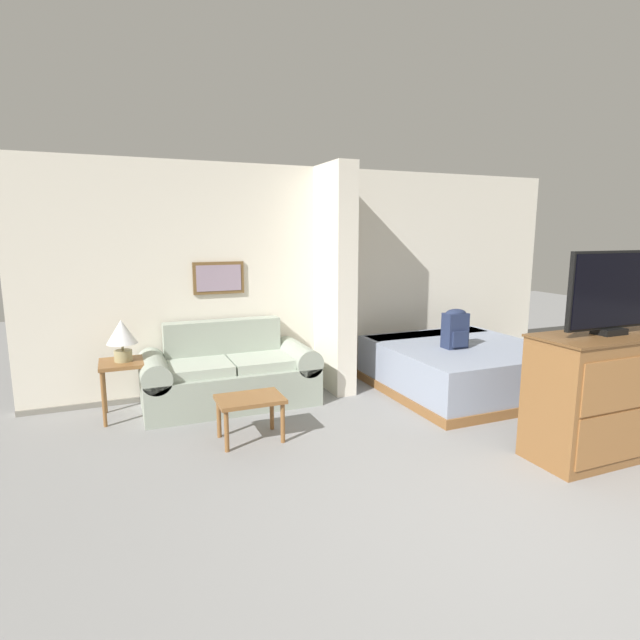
% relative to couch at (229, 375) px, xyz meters
% --- Properties ---
extents(ground_plane, '(20.00, 20.00, 0.00)m').
position_rel_couch_xyz_m(ground_plane, '(1.26, -3.23, -0.32)').
color(ground_plane, gray).
extents(wall_back, '(6.73, 0.16, 2.60)m').
position_rel_couch_xyz_m(wall_back, '(1.26, 0.48, 0.98)').
color(wall_back, silver).
rests_on(wall_back, ground_plane).
extents(wall_partition_pillar, '(0.24, 0.71, 2.60)m').
position_rel_couch_xyz_m(wall_partition_pillar, '(1.28, 0.07, 0.98)').
color(wall_partition_pillar, silver).
rests_on(wall_partition_pillar, ground_plane).
extents(couch, '(1.85, 0.84, 0.88)m').
position_rel_couch_xyz_m(couch, '(0.00, 0.00, 0.00)').
color(couch, '#99A393').
rests_on(couch, ground_plane).
extents(coffee_table, '(0.58, 0.41, 0.40)m').
position_rel_couch_xyz_m(coffee_table, '(-0.04, -1.04, 0.02)').
color(coffee_table, brown).
rests_on(coffee_table, ground_plane).
extents(side_table, '(0.46, 0.46, 0.58)m').
position_rel_couch_xyz_m(side_table, '(-1.05, -0.00, 0.17)').
color(side_table, brown).
rests_on(side_table, ground_plane).
extents(table_lamp, '(0.29, 0.29, 0.42)m').
position_rel_couch_xyz_m(table_lamp, '(-1.05, -0.00, 0.53)').
color(table_lamp, tan).
rests_on(table_lamp, side_table).
extents(tv_dresser, '(1.27, 0.56, 1.03)m').
position_rel_couch_xyz_m(tv_dresser, '(2.57, -2.45, 0.20)').
color(tv_dresser, brown).
rests_on(tv_dresser, ground_plane).
extents(tv, '(0.94, 0.16, 0.67)m').
position_rel_couch_xyz_m(tv, '(2.57, -2.45, 1.05)').
color(tv, black).
rests_on(tv, tv_dresser).
extents(bed, '(1.83, 1.91, 0.55)m').
position_rel_couch_xyz_m(bed, '(2.62, -0.57, -0.04)').
color(bed, brown).
rests_on(bed, ground_plane).
extents(backpack, '(0.26, 0.20, 0.45)m').
position_rel_couch_xyz_m(backpack, '(2.43, -0.68, 0.46)').
color(backpack, '#232D4C').
rests_on(backpack, bed).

